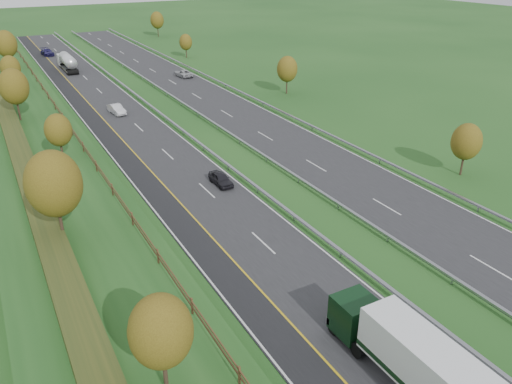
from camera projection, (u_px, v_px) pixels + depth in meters
ground at (193, 128)px, 71.17m from camera, size 400.00×400.00×0.00m
near_carriageway at (128, 127)px, 71.61m from camera, size 10.50×200.00×0.04m
far_carriageway at (231, 111)px, 78.81m from camera, size 10.50×200.00×0.04m
hard_shoulder at (102, 131)px, 69.97m from camera, size 3.00×200.00×0.04m
lane_markings at (171, 120)px, 74.29m from camera, size 26.75×200.00×0.01m
embankment_left at (30, 135)px, 65.51m from camera, size 12.00×200.00×2.00m
hedge_left at (11, 126)px, 63.96m from camera, size 2.20×180.00×1.10m
fence_left at (64, 118)px, 66.40m from camera, size 0.12×189.06×1.20m
median_barrier_near at (166, 117)px, 73.84m from camera, size 0.32×200.00×0.71m
median_barrier_far at (197, 112)px, 76.06m from camera, size 0.32×200.00×0.71m
outer_barrier_far at (263, 102)px, 81.08m from camera, size 0.32×200.00×0.71m
trees_left at (28, 100)px, 60.68m from camera, size 6.64×164.30×7.66m
trees_far at (226, 48)px, 105.81m from camera, size 8.45×118.60×7.12m
road_tanker at (67, 62)px, 105.18m from camera, size 2.40×11.22×3.46m
car_dark_near at (221, 179)px, 53.51m from camera, size 1.60×3.87×1.31m
car_silver_mid at (117, 109)px, 77.07m from camera, size 2.06×4.54×1.44m
car_small_far at (47, 52)px, 120.94m from camera, size 2.78×5.65×1.58m
car_oncoming at (183, 73)px, 100.15m from camera, size 2.78×5.22×1.40m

